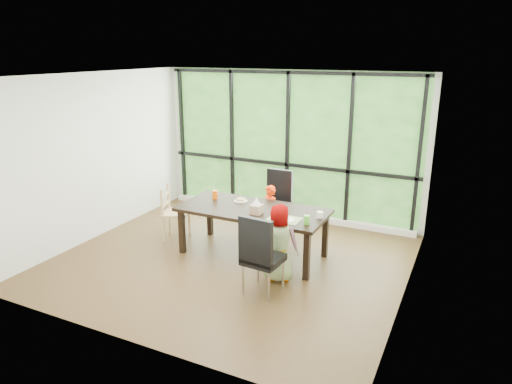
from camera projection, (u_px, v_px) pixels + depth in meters
ground at (231, 260)px, 6.95m from camera, size 5.00×5.00×0.00m
back_wall at (289, 145)px, 8.49m from camera, size 5.00×0.00×5.00m
foliage_backdrop at (288, 145)px, 8.47m from camera, size 4.80×0.02×2.65m
window_mullions at (287, 146)px, 8.43m from camera, size 4.80×0.06×2.65m
window_sill at (285, 213)px, 8.78m from camera, size 4.80×0.12×0.10m
dining_table at (253, 232)px, 7.04m from camera, size 2.31×1.22×0.75m
chair_window_leather at (275, 203)px, 7.85m from camera, size 0.46×0.46×1.08m
chair_interior_leather at (263, 254)px, 5.90m from camera, size 0.50×0.50×1.08m
chair_end_beech at (176, 213)px, 7.63m from camera, size 0.52×0.53×0.90m
child_toddler at (270, 213)px, 7.54m from camera, size 0.40×0.34×0.94m
child_older at (278, 243)px, 6.22m from camera, size 0.59×0.46×1.08m
placemat at (284, 219)px, 6.48m from camera, size 0.45×0.33×0.01m
plate_far at (241, 201)px, 7.26m from camera, size 0.21×0.21×0.01m
plate_near at (286, 220)px, 6.45m from camera, size 0.23×0.23×0.01m
orange_cup at (215, 195)px, 7.38m from camera, size 0.08×0.08×0.13m
green_cup at (307, 220)px, 6.29m from camera, size 0.08×0.08×0.13m
white_mug at (320, 215)px, 6.53m from camera, size 0.09×0.09×0.09m
tissue_box at (256, 209)px, 6.70m from camera, size 0.16×0.16×0.13m
crepe_rolls_far at (241, 199)px, 7.25m from camera, size 0.15×0.12×0.04m
crepe_rolls_near at (286, 218)px, 6.44m from camera, size 0.05×0.12×0.04m
straw_white at (215, 188)px, 7.34m from camera, size 0.01×0.04×0.20m
straw_pink at (307, 213)px, 6.26m from camera, size 0.01×0.04×0.20m
tissue at (256, 201)px, 6.66m from camera, size 0.12×0.12×0.11m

